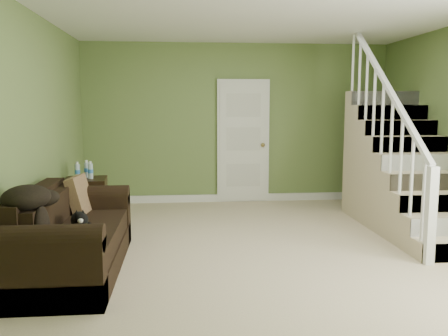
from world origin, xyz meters
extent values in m
cube|color=tan|center=(0.00, 0.00, 0.00)|extent=(5.00, 5.50, 0.01)
cube|color=white|center=(0.00, 0.00, 2.60)|extent=(5.00, 5.50, 0.01)
cube|color=olive|center=(0.00, 2.75, 1.30)|extent=(5.00, 0.04, 2.60)
cube|color=olive|center=(0.00, -2.75, 1.30)|extent=(5.00, 0.04, 2.60)
cube|color=olive|center=(-2.50, 0.00, 1.30)|extent=(0.04, 5.50, 2.60)
cube|color=white|center=(0.00, 2.72, 0.06)|extent=(5.00, 0.04, 0.12)
cube|color=white|center=(-2.47, 0.00, 0.06)|extent=(0.04, 5.50, 0.12)
cube|color=white|center=(0.10, 2.71, 1.01)|extent=(0.86, 0.05, 2.02)
cube|color=white|center=(0.10, 2.69, 1.00)|extent=(0.78, 0.04, 1.96)
sphere|color=olive|center=(0.42, 2.65, 0.95)|extent=(0.07, 0.07, 0.07)
cylinder|color=white|center=(1.55, -0.46, 0.65)|extent=(0.04, 0.04, 0.90)
cube|color=tan|center=(2.00, -0.19, 0.20)|extent=(1.00, 0.27, 0.40)
cylinder|color=white|center=(1.55, -0.19, 0.85)|extent=(0.04, 0.04, 0.90)
cube|color=tan|center=(2.00, 0.08, 0.30)|extent=(1.00, 0.27, 0.60)
cylinder|color=white|center=(1.55, 0.08, 1.05)|extent=(0.04, 0.04, 0.90)
cube|color=tan|center=(2.00, 0.35, 0.40)|extent=(1.00, 0.27, 0.80)
cylinder|color=white|center=(1.55, 0.35, 1.25)|extent=(0.04, 0.04, 0.90)
cube|color=tan|center=(2.00, 0.62, 0.50)|extent=(1.00, 0.27, 1.00)
cylinder|color=white|center=(1.55, 0.62, 1.45)|extent=(0.04, 0.04, 0.90)
cube|color=tan|center=(2.00, 0.89, 0.60)|extent=(1.00, 0.27, 1.20)
cylinder|color=white|center=(1.55, 0.89, 1.65)|extent=(0.04, 0.04, 0.90)
cube|color=tan|center=(2.00, 1.16, 0.70)|extent=(1.00, 0.27, 1.40)
cylinder|color=white|center=(1.55, 1.16, 1.85)|extent=(0.04, 0.04, 0.90)
cube|color=tan|center=(2.00, 1.43, 0.80)|extent=(1.00, 0.27, 1.60)
cylinder|color=white|center=(1.55, 1.43, 2.05)|extent=(0.04, 0.04, 0.90)
cube|color=tan|center=(2.00, 1.70, 0.90)|extent=(1.00, 0.27, 1.80)
cylinder|color=white|center=(1.55, 1.70, 2.25)|extent=(0.04, 0.04, 0.90)
cube|color=white|center=(1.55, -0.62, 0.50)|extent=(0.09, 0.09, 1.00)
cube|color=white|center=(1.55, 0.62, 1.90)|extent=(0.06, 2.46, 1.84)
cube|color=black|center=(-1.97, -0.49, 0.12)|extent=(0.88, 2.03, 0.23)
cube|color=black|center=(-1.88, -0.49, 0.33)|extent=(0.66, 1.53, 0.20)
cube|color=black|center=(-1.97, -1.39, 0.29)|extent=(0.88, 0.23, 0.57)
cube|color=black|center=(-1.97, 0.41, 0.29)|extent=(0.88, 0.23, 0.57)
cylinder|color=black|center=(-1.97, -1.39, 0.57)|extent=(0.88, 0.23, 0.23)
cylinder|color=black|center=(-1.97, 0.41, 0.57)|extent=(0.88, 0.23, 0.23)
cube|color=black|center=(-2.32, -0.49, 0.51)|extent=(0.18, 1.57, 0.58)
cube|color=black|center=(-2.17, -0.49, 0.59)|extent=(0.13, 1.51, 0.32)
cube|color=black|center=(-2.19, 1.28, 0.32)|extent=(0.58, 0.58, 0.64)
cylinder|color=silver|center=(-2.28, 1.21, 0.74)|extent=(0.06, 0.06, 0.20)
cylinder|color=#3175C0|center=(-2.28, 1.21, 0.74)|extent=(0.07, 0.07, 0.05)
cylinder|color=white|center=(-2.28, 1.21, 0.85)|extent=(0.03, 0.03, 0.03)
cylinder|color=silver|center=(-2.12, 1.26, 0.74)|extent=(0.06, 0.06, 0.20)
cylinder|color=#3175C0|center=(-2.12, 1.26, 0.74)|extent=(0.07, 0.07, 0.05)
cylinder|color=white|center=(-2.12, 1.26, 0.85)|extent=(0.03, 0.03, 0.03)
cylinder|color=silver|center=(-2.19, 1.38, 0.74)|extent=(0.06, 0.06, 0.20)
cylinder|color=#3175C0|center=(-2.19, 1.38, 0.74)|extent=(0.07, 0.07, 0.05)
cylinder|color=white|center=(-2.19, 1.38, 0.85)|extent=(0.03, 0.03, 0.03)
ellipsoid|color=black|center=(-1.90, -0.51, 0.51)|extent=(0.23, 0.32, 0.16)
ellipsoid|color=white|center=(-1.90, -0.57, 0.48)|extent=(0.12, 0.14, 0.08)
sphere|color=black|center=(-1.90, -0.66, 0.56)|extent=(0.13, 0.13, 0.11)
ellipsoid|color=white|center=(-1.90, -0.70, 0.55)|extent=(0.06, 0.06, 0.05)
cone|color=black|center=(-1.93, -0.65, 0.62)|extent=(0.05, 0.05, 0.05)
cone|color=black|center=(-1.88, -0.65, 0.62)|extent=(0.05, 0.05, 0.05)
cylinder|color=black|center=(-1.83, -0.40, 0.45)|extent=(0.13, 0.20, 0.03)
ellipsoid|color=gold|center=(-1.90, -0.95, 0.46)|extent=(0.07, 0.22, 0.06)
cube|color=#44301B|center=(-2.04, 0.21, 0.61)|extent=(0.25, 0.46, 0.45)
ellipsoid|color=black|center=(-2.23, -1.00, 0.83)|extent=(0.42, 0.53, 0.21)
camera|label=1|loc=(-0.93, -5.04, 1.60)|focal=38.00mm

